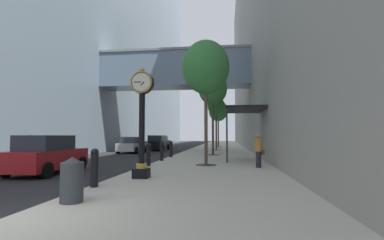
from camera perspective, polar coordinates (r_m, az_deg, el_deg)
The scene contains 20 objects.
ground_plane at distance 32.18m, azimuth -0.52°, elevation -6.21°, with size 110.00×110.00×0.00m, color #262628.
sidewalk_right at distance 34.91m, azimuth 5.49°, elevation -5.84°, with size 6.55×80.00×0.14m, color beige.
building_block_left at distance 42.60m, azimuth -18.40°, elevation 21.77°, with size 24.07×80.00×39.25m.
building_block_right at distance 38.38m, azimuth 17.73°, elevation 19.17°, with size 9.00×80.00×32.40m.
street_clock at distance 10.50m, azimuth -10.20°, elevation 0.61°, with size 0.84×0.55×4.09m.
bollard_nearest at distance 9.07m, azimuth -19.27°, elevation -8.99°, with size 0.24×0.24×1.16m.
bollard_third at distance 14.60m, azimuth -8.88°, elevation -6.86°, with size 0.24×0.24×1.16m.
bollard_fourth at distance 17.46m, azimuth -6.21°, elevation -6.27°, with size 0.24×0.24×1.16m.
bollard_fifth at distance 20.35m, azimuth -4.30°, elevation -5.84°, with size 0.24×0.24×1.16m.
street_tree_near at distance 15.20m, azimuth 2.83°, elevation 10.61°, with size 2.51×2.51×6.65m.
street_tree_mid_near at distance 22.85m, azimuth 4.25°, elevation 6.32°, with size 2.33×2.33×6.71m.
street_tree_mid_far at distance 30.48m, azimuth 4.95°, elevation 2.75°, with size 1.85×1.85×5.83m.
street_tree_far at distance 38.25m, azimuth 5.36°, elevation 1.88°, with size 2.55×2.55×6.41m.
trash_bin at distance 7.22m, azimuth -23.28°, elevation -10.99°, with size 0.53×0.53×1.05m.
pedestrian_walking at distance 13.98m, azimuth 13.42°, elevation -5.90°, with size 0.51×0.42×1.66m.
storefront_awning at distance 17.96m, azimuth 10.53°, elevation 1.95°, with size 2.40×3.60×3.30m.
car_grey_near at distance 42.21m, azimuth -6.41°, elevation -4.41°, with size 2.21×4.70×1.60m.
car_red_mid at distance 14.13m, azimuth -27.43°, elevation -6.36°, with size 2.06×4.20×1.70m.
car_silver_far at distance 28.09m, azimuth -12.07°, elevation -5.02°, with size 2.11×4.17×1.56m.
car_black_trailing at distance 32.52m, azimuth -7.01°, elevation -4.69°, with size 2.05×4.46×1.72m.
Camera 1 is at (4.19, -4.86, 1.69)m, focal length 26.14 mm.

